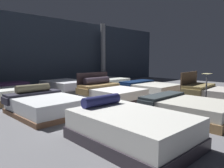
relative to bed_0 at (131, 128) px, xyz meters
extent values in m
cube|color=slate|center=(2.24, 2.66, -0.28)|extent=(18.00, 18.00, 0.02)
cube|color=#333D4C|center=(2.24, 7.58, 1.48)|extent=(18.00, 0.06, 3.50)
cube|color=#342E36|center=(0.00, -0.02, -0.17)|extent=(1.52, 2.15, 0.21)
cube|color=white|center=(0.00, -0.02, 0.10)|extent=(1.45, 2.09, 0.33)
cylinder|color=navy|center=(0.03, 0.78, 0.36)|extent=(0.86, 0.23, 0.20)
cube|color=#967148|center=(2.24, 0.01, -0.18)|extent=(1.59, 2.04, 0.19)
cube|color=silver|center=(2.24, 0.01, 0.04)|extent=(1.53, 1.98, 0.24)
cube|color=#2F383B|center=(2.23, 0.76, 0.19)|extent=(1.56, 0.49, 0.07)
cube|color=#2F383B|center=(1.44, 0.75, 0.02)|extent=(0.07, 0.48, 0.28)
cube|color=#2F383B|center=(3.02, 0.77, 0.02)|extent=(0.07, 0.48, 0.28)
cube|color=brown|center=(4.54, 0.06, -0.17)|extent=(1.59, 2.13, 0.19)
cube|color=silver|center=(4.54, 0.06, 0.07)|extent=(1.53, 2.06, 0.28)
cube|color=brown|center=(4.48, 1.08, 0.22)|extent=(1.38, 0.12, 0.99)
cube|color=olive|center=(4.50, 0.72, 0.25)|extent=(1.49, 0.73, 0.09)
cube|color=olive|center=(3.75, 0.68, 0.08)|extent=(0.12, 0.65, 0.26)
cube|color=olive|center=(5.25, 0.77, 0.08)|extent=(0.12, 0.65, 0.26)
cube|color=brown|center=(-0.09, 2.78, -0.21)|extent=(1.55, 1.99, 0.12)
cube|color=silver|center=(-0.09, 2.78, 0.01)|extent=(1.49, 1.93, 0.33)
cube|color=#2F2E3B|center=(-0.10, 3.52, 0.21)|extent=(1.52, 0.46, 0.06)
cube|color=#2F2E3B|center=(-0.87, 3.51, 0.09)|extent=(0.06, 0.46, 0.18)
cube|color=#2F2E3B|center=(0.67, 3.52, 0.09)|extent=(0.06, 0.46, 0.18)
cylinder|color=#776F53|center=(-0.10, 3.54, 0.35)|extent=(0.96, 0.22, 0.22)
cube|color=black|center=(2.25, 2.70, -0.17)|extent=(1.51, 2.00, 0.20)
cube|color=white|center=(2.25, 2.70, 0.06)|extent=(1.45, 1.94, 0.27)
cube|color=black|center=(2.24, 3.70, 0.21)|extent=(1.42, 0.04, 0.95)
cube|color=olive|center=(2.24, 3.36, 0.24)|extent=(1.49, 0.62, 0.08)
cube|color=olive|center=(1.48, 3.35, 0.09)|extent=(0.08, 0.62, 0.21)
cube|color=olive|center=(3.01, 3.36, 0.09)|extent=(0.08, 0.62, 0.21)
cylinder|color=#352B36|center=(2.24, 3.49, 0.40)|extent=(1.06, 0.25, 0.25)
cube|color=#505758|center=(4.49, 2.72, -0.19)|extent=(1.67, 2.14, 0.16)
cube|color=silver|center=(4.49, 2.72, 0.02)|extent=(1.61, 2.08, 0.27)
cube|color=#0C1F43|center=(4.50, 3.43, 0.19)|extent=(1.63, 0.66, 0.07)
cube|color=#0C1F43|center=(3.67, 3.44, 0.04)|extent=(0.08, 0.64, 0.23)
cube|color=#0C1F43|center=(5.32, 3.42, 0.04)|extent=(0.08, 0.64, 0.23)
cube|color=brown|center=(-0.04, 5.44, -0.17)|extent=(1.70, 2.07, 0.20)
cube|color=white|center=(-0.04, 5.44, 0.07)|extent=(1.63, 2.01, 0.27)
cube|color=#452A4F|center=(-0.06, 6.05, 0.25)|extent=(1.64, 0.79, 0.09)
cube|color=#452A4F|center=(0.77, 6.07, 0.09)|extent=(0.11, 0.74, 0.23)
cube|color=#525655|center=(2.21, 5.47, -0.17)|extent=(1.60, 1.97, 0.20)
cube|color=silver|center=(2.21, 5.47, 0.09)|extent=(1.54, 1.91, 0.32)
cube|color=#28292D|center=(4.50, 5.46, -0.18)|extent=(1.54, 2.17, 0.18)
cube|color=white|center=(4.50, 5.46, 0.07)|extent=(1.48, 2.11, 0.32)
cylinder|color=#3F3F44|center=(3.38, 0.05, -0.26)|extent=(0.24, 0.24, 0.02)
cylinder|color=#3F3F44|center=(3.38, 0.05, 0.20)|extent=(0.04, 0.04, 0.93)
cube|color=beige|center=(3.38, 0.05, 0.76)|extent=(0.28, 0.20, 0.01)
cylinder|color=#99999E|center=(5.90, 7.13, 1.48)|extent=(0.28, 0.28, 3.50)
camera|label=1|loc=(-2.70, -2.24, 1.18)|focal=33.81mm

